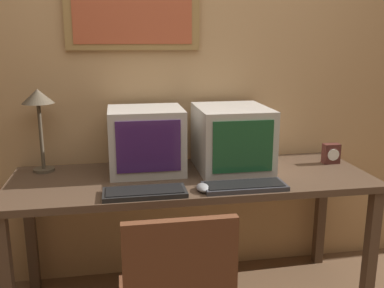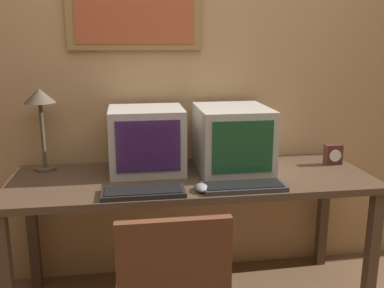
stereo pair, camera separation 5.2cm
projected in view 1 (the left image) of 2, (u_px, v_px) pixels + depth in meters
name	position (u px, v px, depth m)	size (l,w,h in m)	color
wall_back	(180.00, 65.00, 2.52)	(8.00, 0.08, 2.60)	tan
desk	(192.00, 190.00, 2.29)	(1.90, 0.67, 0.75)	#4C3828
monitor_left	(146.00, 140.00, 2.32)	(0.40, 0.36, 0.35)	#B7B2A8
monitor_right	(232.00, 138.00, 2.36)	(0.38, 0.45, 0.35)	#B7B2A8
keyboard_main	(145.00, 192.00, 2.00)	(0.39, 0.16, 0.03)	black
keyboard_side	(245.00, 186.00, 2.08)	(0.41, 0.16, 0.03)	#333338
mouse_near_keyboard	(203.00, 188.00, 2.05)	(0.06, 0.11, 0.03)	gray
desk_clock	(331.00, 154.00, 2.50)	(0.10, 0.06, 0.12)	#4C231E
desk_lamp	(38.00, 105.00, 2.27)	(0.17, 0.17, 0.45)	#4C4233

